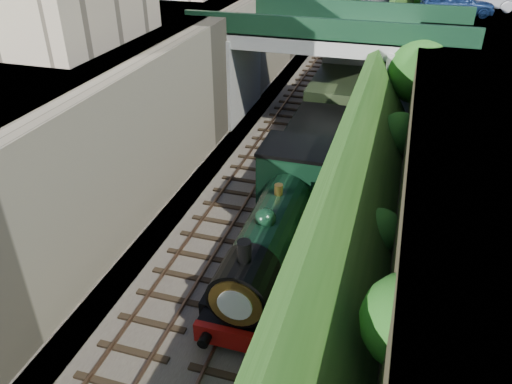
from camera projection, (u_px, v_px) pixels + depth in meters
trackbed at (304, 148)px, 29.28m from camera, size 10.00×90.00×0.20m
retaining_wall at (214, 83)px, 28.93m from camera, size 1.00×90.00×7.00m
street_plateau_left at (159, 77)px, 29.80m from camera, size 6.00×90.00×7.00m
street_plateau_right at (490, 117)px, 25.37m from camera, size 8.00×90.00×6.25m
embankment_slope at (394, 134)px, 24.66m from camera, size 4.51×90.00×6.36m
track_left at (271, 141)px, 29.71m from camera, size 2.50×90.00×0.20m
track_right at (324, 148)px, 28.91m from camera, size 2.50×90.00×0.20m
road_bridge at (336, 63)px, 30.32m from camera, size 16.00×6.40×7.25m
tree at (422, 73)px, 26.85m from camera, size 3.60×3.80×6.60m
car_blue at (457, 3)px, 31.48m from camera, size 4.79×2.70×1.54m
locomotive at (277, 228)px, 19.06m from camera, size 3.10×10.22×3.83m
tender at (314, 153)px, 25.27m from camera, size 2.70×6.00×3.05m
coach_front at (349, 73)px, 35.42m from camera, size 2.90×18.00×3.70m
coach_middle at (374, 19)px, 50.90m from camera, size 2.90×18.00×3.70m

